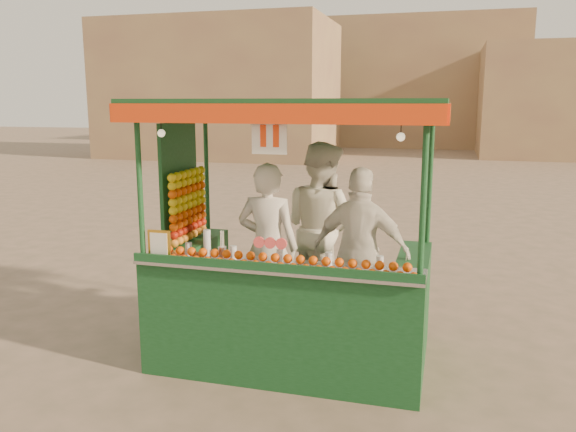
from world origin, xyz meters
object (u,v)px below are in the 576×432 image
(vendor_right, at_px, (361,252))
(juice_cart, at_px, (284,280))
(vendor_middle, at_px, (321,228))
(vendor_left, at_px, (268,247))

(vendor_right, bearing_deg, juice_cart, 21.12)
(vendor_middle, distance_m, vendor_right, 0.71)
(juice_cart, xyz_separation_m, vendor_left, (-0.18, 0.07, 0.29))
(vendor_left, relative_size, vendor_middle, 0.91)
(vendor_middle, height_order, vendor_right, vendor_middle)
(vendor_left, xyz_separation_m, vendor_right, (0.88, 0.10, -0.01))
(vendor_middle, relative_size, vendor_right, 1.12)
(vendor_right, bearing_deg, vendor_middle, -38.66)
(juice_cart, bearing_deg, vendor_left, 158.69)
(juice_cart, distance_m, vendor_left, 0.35)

